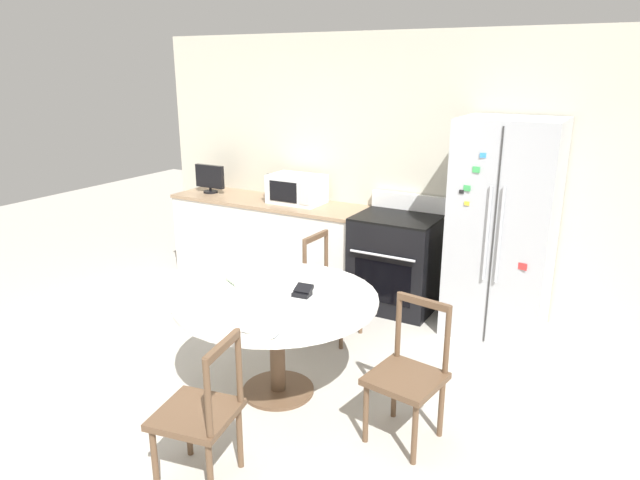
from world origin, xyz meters
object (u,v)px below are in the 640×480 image
Objects in this scene: wallet at (303,292)px; dining_chair_right at (408,376)px; counter_bottle at (269,189)px; refrigerator at (503,229)px; microwave at (297,189)px; countertop_tv at (210,178)px; dining_chair_far at (331,289)px; dining_chair_near at (201,414)px; oven_range at (396,261)px; candle_glass at (272,287)px.

dining_chair_right is at bearing -10.08° from wallet.
refrigerator is at bearing -3.39° from counter_bottle.
refrigerator reaches higher than dining_chair_right.
microwave is 1.51× the size of countertop_tv.
countertop_tv reaches higher than microwave.
dining_chair_far is at bearing -23.27° from countertop_tv.
microwave is 4.01× the size of wallet.
refrigerator is 2.08× the size of dining_chair_near.
counter_bottle reaches higher than dining_chair_far.
counter_bottle is 0.29× the size of dining_chair_far.
oven_range is (-0.98, 0.04, -0.47)m from refrigerator.
refrigerator is at bearing 55.47° from candle_glass.
dining_chair_near is at bearing -77.95° from candle_glass.
dining_chair_far is (0.91, -0.92, -0.61)m from microwave.
microwave reaches higher than counter_bottle.
countertop_tv is 3.72m from dining_chair_right.
dining_chair_near is (-0.98, -2.81, -0.50)m from refrigerator.
counter_bottle reaches higher than wallet.
microwave reaches higher than candle_glass.
dining_chair_far is at bearing -105.92° from oven_range.
dining_chair_near is (-0.00, -2.84, -0.03)m from oven_range.
microwave is 0.40m from counter_bottle.
countertop_tv is (-3.25, 0.05, 0.13)m from refrigerator.
dining_chair_right is 1.51m from dining_chair_far.
dining_chair_far reaches higher than candle_glass.
candle_glass is at bearing -55.15° from counter_bottle.
wallet is (0.00, 1.10, 0.34)m from dining_chair_near.
dining_chair_far reaches higher than wallet.
candle_glass is (0.02, -0.92, 0.35)m from dining_chair_far.
refrigerator reaches higher than counter_bottle.
dining_chair_near is at bearing -62.35° from counter_bottle.
dining_chair_right is at bearing -39.90° from counter_bottle.
counter_bottle is (-1.55, 0.11, 0.53)m from oven_range.
refrigerator reaches higher than wallet.
oven_range is at bearing -57.24° from dining_chair_right.
dining_chair_near is 6.49× the size of wallet.
microwave is at bearing -7.44° from counter_bottle.
counter_bottle is (-2.53, 0.15, 0.06)m from refrigerator.
dining_chair_right is (0.85, -1.90, -0.03)m from oven_range.
candle_glass is at bearing -169.10° from wallet.
countertop_tv reaches higher than oven_range.
countertop_tv is at bearing 142.40° from wallet.
dining_chair_right is at bearing -52.35° from dining_chair_near.
candle_glass is (-1.20, -1.75, -0.16)m from refrigerator.
refrigerator is 5.07× the size of countertop_tv.
oven_range is 1.83m from candle_glass.
oven_range is 0.90m from dining_chair_far.
microwave is 1.12m from countertop_tv.
countertop_tv is 0.41× the size of dining_chair_near.
countertop_tv is 0.41× the size of dining_chair_right.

